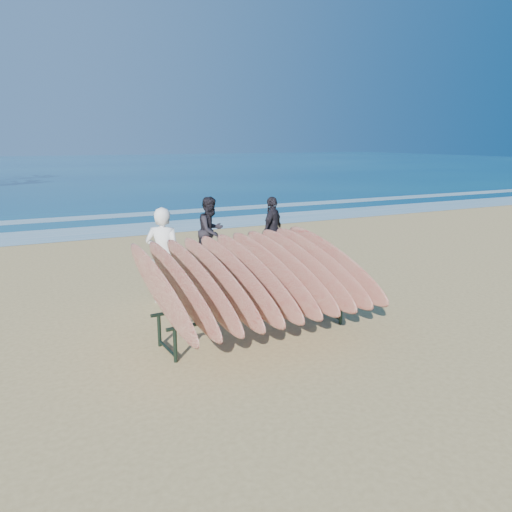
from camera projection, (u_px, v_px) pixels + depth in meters
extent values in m
plane|color=tan|center=(276.00, 318.00, 8.71)|extent=(120.00, 120.00, 0.00)
plane|color=navy|center=(48.00, 167.00, 56.85)|extent=(160.00, 160.00, 0.00)
plane|color=white|center=(141.00, 229.00, 17.46)|extent=(160.00, 160.00, 0.00)
plane|color=white|center=(121.00, 215.00, 20.52)|extent=(160.00, 160.00, 0.00)
cylinder|color=black|center=(175.00, 345.00, 6.94)|extent=(0.06, 0.06, 0.50)
cylinder|color=black|center=(341.00, 310.00, 8.39)|extent=(0.06, 0.06, 0.50)
cylinder|color=black|center=(159.00, 330.00, 7.48)|extent=(0.06, 0.06, 0.50)
cylinder|color=black|center=(317.00, 299.00, 8.94)|extent=(0.06, 0.06, 0.50)
cylinder|color=black|center=(266.00, 310.00, 7.61)|extent=(3.20, 0.30, 0.06)
cylinder|color=black|center=(245.00, 299.00, 8.15)|extent=(3.20, 0.30, 0.06)
cylinder|color=black|center=(167.00, 349.00, 7.25)|extent=(0.09, 0.65, 0.04)
cylinder|color=black|center=(328.00, 314.00, 8.70)|extent=(0.09, 0.65, 0.04)
ellipsoid|color=#5F0609|center=(160.00, 289.00, 7.01)|extent=(0.28, 2.82, 1.30)
ellipsoid|color=#5F0609|center=(181.00, 286.00, 7.16)|extent=(0.28, 2.82, 1.30)
ellipsoid|color=#5F0609|center=(201.00, 283.00, 7.31)|extent=(0.28, 2.82, 1.30)
ellipsoid|color=#5F0609|center=(220.00, 280.00, 7.46)|extent=(0.28, 2.82, 1.30)
ellipsoid|color=#5F0609|center=(238.00, 277.00, 7.62)|extent=(0.28, 2.82, 1.30)
ellipsoid|color=#5F0609|center=(255.00, 275.00, 7.77)|extent=(0.28, 2.82, 1.30)
ellipsoid|color=#5F0609|center=(272.00, 272.00, 7.92)|extent=(0.28, 2.82, 1.30)
ellipsoid|color=#5F0609|center=(288.00, 270.00, 8.07)|extent=(0.28, 2.82, 1.30)
ellipsoid|color=#5F0609|center=(304.00, 267.00, 8.23)|extent=(0.28, 2.82, 1.30)
ellipsoid|color=#5F0609|center=(319.00, 265.00, 8.38)|extent=(0.28, 2.82, 1.30)
ellipsoid|color=#5F0609|center=(333.00, 263.00, 8.53)|extent=(0.28, 2.82, 1.30)
imported|color=silver|center=(163.00, 256.00, 9.37)|extent=(0.80, 0.72, 1.83)
imported|color=black|center=(211.00, 231.00, 12.33)|extent=(1.03, 0.95, 1.69)
imported|color=black|center=(272.00, 229.00, 12.76)|extent=(1.00, 0.93, 1.65)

